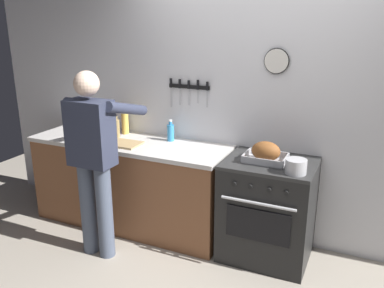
{
  "coord_description": "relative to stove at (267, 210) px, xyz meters",
  "views": [
    {
      "loc": [
        0.96,
        -2.2,
        2.06
      ],
      "look_at": [
        -0.45,
        0.85,
        1.01
      ],
      "focal_mm": 37.72,
      "sensor_mm": 36.0,
      "label": 1
    }
  ],
  "objects": [
    {
      "name": "wall_back",
      "position": [
        -0.22,
        0.36,
        0.85
      ],
      "size": [
        6.0,
        0.13,
        2.6
      ],
      "color": "silver",
      "rests_on": "ground"
    },
    {
      "name": "counter_block",
      "position": [
        -1.42,
        0.0,
        0.0
      ],
      "size": [
        2.03,
        0.65,
        0.9
      ],
      "color": "brown",
      "rests_on": "ground"
    },
    {
      "name": "stove",
      "position": [
        0.0,
        0.0,
        0.0
      ],
      "size": [
        0.76,
        0.67,
        0.9
      ],
      "color": "black",
      "rests_on": "ground"
    },
    {
      "name": "person_cook",
      "position": [
        -1.39,
        -0.58,
        0.5
      ],
      "size": [
        0.51,
        0.63,
        1.66
      ],
      "rotation": [
        0.0,
        0.0,
        1.39
      ],
      "color": "#4C566B",
      "rests_on": "ground"
    },
    {
      "name": "roasting_pan",
      "position": [
        -0.04,
        -0.03,
        0.53
      ],
      "size": [
        0.35,
        0.26,
        0.18
      ],
      "color": "#B7B7BC",
      "rests_on": "stove"
    },
    {
      "name": "saucepan",
      "position": [
        0.25,
        -0.19,
        0.51
      ],
      "size": [
        0.17,
        0.17,
        0.12
      ],
      "color": "#B7B7BC",
      "rests_on": "stove"
    },
    {
      "name": "cutting_board",
      "position": [
        -1.41,
        -0.12,
        0.46
      ],
      "size": [
        0.36,
        0.24,
        0.02
      ],
      "primitive_type": "cube",
      "color": "tan",
      "rests_on": "counter_block"
    },
    {
      "name": "bottle_vinegar",
      "position": [
        -1.6,
        0.06,
        0.55
      ],
      "size": [
        0.06,
        0.06,
        0.24
      ],
      "color": "#997F4C",
      "rests_on": "counter_block"
    },
    {
      "name": "bottle_dish_soap",
      "position": [
        -1.05,
        0.18,
        0.54
      ],
      "size": [
        0.07,
        0.07,
        0.21
      ],
      "color": "#338CCC",
      "rests_on": "counter_block"
    },
    {
      "name": "bottle_cooking_oil",
      "position": [
        -1.6,
        0.21,
        0.57
      ],
      "size": [
        0.07,
        0.07,
        0.29
      ],
      "color": "gold",
      "rests_on": "counter_block"
    },
    {
      "name": "bottle_wine_red",
      "position": [
        -1.67,
        0.1,
        0.57
      ],
      "size": [
        0.07,
        0.07,
        0.29
      ],
      "color": "#47141E",
      "rests_on": "counter_block"
    }
  ]
}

